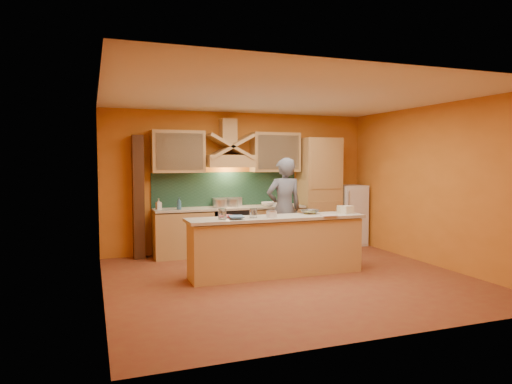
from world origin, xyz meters
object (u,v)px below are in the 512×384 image
object	(u,v)px
fridge	(350,215)
kitchen_scale	(272,214)
stove	(231,231)
mixing_bowl	(310,212)
person	(284,209)

from	to	relation	value
fridge	kitchen_scale	world-z (taller)	fridge
stove	mixing_bowl	xyz separation A→B (m)	(0.85, -1.77, 0.53)
fridge	mixing_bowl	size ratio (longest dim) A/B	4.50
stove	fridge	size ratio (longest dim) A/B	0.69
kitchen_scale	mixing_bowl	size ratio (longest dim) A/B	0.43
kitchen_scale	mixing_bowl	distance (m)	0.84
stove	mixing_bowl	world-z (taller)	mixing_bowl
mixing_bowl	fridge	bearing A→B (deg)	43.64
stove	person	size ratio (longest dim) A/B	0.48
stove	fridge	xyz separation A→B (m)	(2.70, 0.00, 0.20)
fridge	person	distance (m)	2.10
fridge	kitchen_scale	size ratio (longest dim) A/B	10.45
stove	person	xyz separation A→B (m)	(0.79, -0.82, 0.49)
stove	person	bearing A→B (deg)	-45.96
kitchen_scale	fridge	bearing A→B (deg)	34.76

